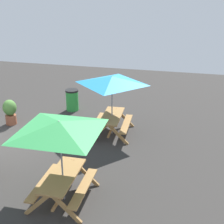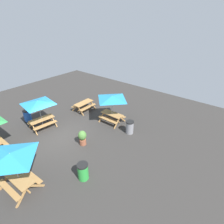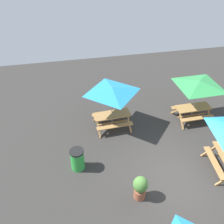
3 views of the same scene
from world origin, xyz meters
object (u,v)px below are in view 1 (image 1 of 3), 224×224
at_px(trash_bin_green, 72,100).
at_px(picnic_table_0, 112,84).
at_px(picnic_table_4, 60,132).
at_px(potted_plant_0, 10,111).

bearing_deg(trash_bin_green, picnic_table_0, 140.48).
distance_m(picnic_table_4, potted_plant_0, 5.89).
relative_size(picnic_table_4, potted_plant_0, 2.68).
xyz_separation_m(picnic_table_4, potted_plant_0, (4.01, -4.08, -1.41)).
relative_size(picnic_table_4, trash_bin_green, 2.89).
bearing_deg(picnic_table_0, picnic_table_4, -6.81).
relative_size(trash_bin_green, potted_plant_0, 0.93).
height_order(trash_bin_green, potted_plant_0, potted_plant_0).
bearing_deg(picnic_table_0, potted_plant_0, -91.29).
height_order(picnic_table_0, potted_plant_0, picnic_table_0).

